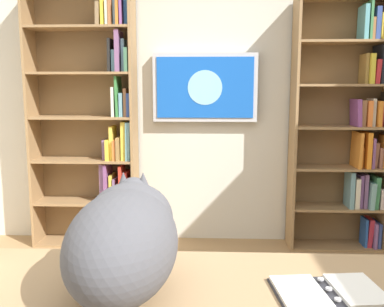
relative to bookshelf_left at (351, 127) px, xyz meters
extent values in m
cube|color=beige|center=(1.18, -0.17, 0.30)|extent=(4.52, 0.06, 2.70)
cube|color=#937047|center=(0.49, 0.02, 0.00)|extent=(0.02, 0.28, 2.09)
cube|color=brown|center=(0.10, -0.12, 0.00)|extent=(0.80, 0.01, 2.09)
cube|color=#937047|center=(0.10, 0.02, -1.04)|extent=(0.75, 0.27, 0.02)
cube|color=#937047|center=(0.10, 0.02, -0.69)|extent=(0.75, 0.27, 0.02)
cube|color=#937047|center=(0.10, 0.02, -0.35)|extent=(0.75, 0.27, 0.02)
cube|color=#937047|center=(0.10, 0.02, 0.00)|extent=(0.75, 0.27, 0.02)
cube|color=#937047|center=(0.10, 0.02, 0.34)|extent=(0.75, 0.27, 0.02)
cube|color=#937047|center=(0.10, 0.02, 0.69)|extent=(0.75, 0.27, 0.02)
cube|color=#374C97|center=(-0.26, 0.02, -0.92)|extent=(0.03, 0.20, 0.21)
cube|color=slate|center=(-0.22, 0.04, -0.92)|extent=(0.02, 0.19, 0.22)
cube|color=#AE2A3A|center=(-0.19, 0.02, -0.91)|extent=(0.05, 0.16, 0.24)
cube|color=#26509C|center=(-0.15, 0.03, -0.91)|extent=(0.02, 0.14, 0.25)
cube|color=beige|center=(-0.25, 0.03, -0.60)|extent=(0.03, 0.18, 0.17)
cube|color=#3B8452|center=(-0.21, 0.03, -0.55)|extent=(0.05, 0.20, 0.27)
cube|color=#71A2A1|center=(-0.17, 0.03, -0.57)|extent=(0.05, 0.23, 0.22)
cube|color=slate|center=(-0.12, 0.01, -0.54)|extent=(0.03, 0.18, 0.29)
cube|color=#724C84|center=(-0.09, 0.01, -0.54)|extent=(0.03, 0.17, 0.28)
cube|color=beige|center=(-0.05, 0.02, -0.56)|extent=(0.04, 0.20, 0.25)
cube|color=#67959E|center=(0.00, 0.04, -0.53)|extent=(0.04, 0.19, 0.31)
cube|color=orange|center=(-0.26, 0.03, -0.20)|extent=(0.02, 0.14, 0.27)
cube|color=#9B624E|center=(-0.23, 0.01, -0.25)|extent=(0.03, 0.18, 0.17)
cube|color=#A26344|center=(-0.19, 0.02, -0.23)|extent=(0.05, 0.15, 0.21)
cube|color=#81518A|center=(-0.16, 0.02, -0.21)|extent=(0.02, 0.22, 0.25)
cube|color=orange|center=(-0.11, 0.04, -0.19)|extent=(0.04, 0.22, 0.30)
cube|color=orange|center=(-0.07, 0.02, -0.25)|extent=(0.02, 0.16, 0.17)
cube|color=orange|center=(-0.04, 0.04, -0.19)|extent=(0.03, 0.24, 0.30)
cube|color=black|center=(-0.25, 0.03, 0.15)|extent=(0.03, 0.14, 0.28)
cube|color=#B72E39|center=(-0.22, 0.02, 0.11)|extent=(0.02, 0.15, 0.20)
cube|color=orange|center=(-0.19, 0.02, 0.11)|extent=(0.03, 0.23, 0.21)
cube|color=beige|center=(-0.15, 0.02, 0.12)|extent=(0.03, 0.16, 0.23)
cube|color=orange|center=(-0.11, 0.03, 0.11)|extent=(0.04, 0.17, 0.21)
cube|color=#A26C42|center=(-0.06, 0.03, 0.11)|extent=(0.04, 0.15, 0.21)
cube|color=#814384|center=(-0.02, 0.04, 0.12)|extent=(0.05, 0.21, 0.22)
cube|color=olive|center=(-0.22, 0.01, 0.45)|extent=(0.04, 0.19, 0.21)
cube|color=black|center=(-0.19, 0.03, 0.51)|extent=(0.03, 0.23, 0.31)
cube|color=red|center=(-0.15, 0.01, 0.45)|extent=(0.04, 0.24, 0.19)
cube|color=gold|center=(-0.11, 0.01, 0.47)|extent=(0.04, 0.23, 0.24)
cube|color=olive|center=(-0.07, 0.01, 0.47)|extent=(0.02, 0.17, 0.24)
cube|color=orange|center=(-0.21, 0.02, 0.78)|extent=(0.02, 0.23, 0.16)
cube|color=gold|center=(-0.17, 0.03, 0.80)|extent=(0.03, 0.16, 0.21)
cube|color=#31498F|center=(-0.13, 0.03, 0.82)|extent=(0.04, 0.19, 0.25)
cube|color=#9F643B|center=(-0.09, 0.02, 0.78)|extent=(0.02, 0.20, 0.17)
cube|color=#3C7E4C|center=(-0.07, 0.02, 0.85)|extent=(0.02, 0.23, 0.30)
cube|color=#59A3AF|center=(-0.04, 0.04, 0.83)|extent=(0.03, 0.19, 0.27)
cube|color=#937047|center=(1.83, 0.02, 0.07)|extent=(0.02, 0.28, 2.24)
cube|color=#937047|center=(2.70, 0.02, 0.07)|extent=(0.02, 0.28, 2.24)
cube|color=brown|center=(2.27, -0.12, 0.07)|extent=(0.90, 0.01, 2.24)
cube|color=#937047|center=(2.27, 0.02, -1.04)|extent=(0.85, 0.27, 0.02)
cube|color=#937047|center=(2.27, 0.02, -0.67)|extent=(0.85, 0.27, 0.02)
cube|color=#937047|center=(2.27, 0.02, -0.30)|extent=(0.85, 0.27, 0.02)
cube|color=#937047|center=(2.27, 0.02, 0.07)|extent=(0.85, 0.27, 0.02)
cube|color=#937047|center=(2.27, 0.02, 0.44)|extent=(0.85, 0.27, 0.02)
cube|color=#937047|center=(2.27, 0.02, 0.81)|extent=(0.85, 0.27, 0.02)
cube|color=#41774D|center=(1.86, 0.02, -0.92)|extent=(0.03, 0.23, 0.22)
cube|color=gold|center=(1.90, 0.04, -0.91)|extent=(0.04, 0.21, 0.23)
cube|color=black|center=(1.94, 0.03, -0.87)|extent=(0.03, 0.13, 0.32)
cube|color=#A16640|center=(1.97, 0.03, -0.86)|extent=(0.02, 0.17, 0.33)
cube|color=#63959D|center=(2.00, 0.01, -0.88)|extent=(0.03, 0.16, 0.30)
cube|color=#744790|center=(2.05, 0.02, -0.93)|extent=(0.04, 0.18, 0.20)
cube|color=#7E4090|center=(2.08, 0.03, -0.88)|extent=(0.03, 0.20, 0.30)
cube|color=black|center=(1.87, 0.02, -0.57)|extent=(0.03, 0.16, 0.18)
cube|color=#B22F2B|center=(1.91, 0.01, -0.53)|extent=(0.04, 0.17, 0.26)
cube|color=red|center=(1.94, 0.03, -0.50)|extent=(0.03, 0.19, 0.32)
cube|color=#986444|center=(1.97, 0.01, -0.58)|extent=(0.02, 0.23, 0.16)
cube|color=slate|center=(2.00, 0.03, -0.55)|extent=(0.02, 0.17, 0.21)
cube|color=gold|center=(2.03, 0.01, -0.54)|extent=(0.03, 0.19, 0.24)
cube|color=#7B477B|center=(2.07, 0.02, -0.49)|extent=(0.03, 0.24, 0.33)
cube|color=slate|center=(2.11, 0.01, -0.49)|extent=(0.04, 0.19, 0.33)
cube|color=#6095A1|center=(1.87, 0.03, -0.13)|extent=(0.04, 0.20, 0.32)
cube|color=gold|center=(1.91, 0.03, -0.13)|extent=(0.04, 0.17, 0.33)
cube|color=olive|center=(1.96, 0.03, -0.19)|extent=(0.03, 0.21, 0.20)
cube|color=orange|center=(1.99, 0.02, -0.20)|extent=(0.03, 0.21, 0.17)
cube|color=gold|center=(2.02, 0.01, -0.14)|extent=(0.03, 0.18, 0.29)
cube|color=yellow|center=(2.05, 0.03, -0.20)|extent=(0.03, 0.18, 0.18)
cube|color=slate|center=(2.09, 0.01, -0.20)|extent=(0.03, 0.15, 0.17)
cube|color=#2F4895|center=(1.86, 0.04, 0.18)|extent=(0.02, 0.16, 0.19)
cube|color=#9F6542|center=(1.89, 0.03, 0.20)|extent=(0.02, 0.15, 0.24)
cube|color=#6397A4|center=(1.92, 0.03, 0.18)|extent=(0.03, 0.17, 0.20)
cube|color=#367D3D|center=(1.96, 0.02, 0.25)|extent=(0.03, 0.20, 0.33)
cube|color=silver|center=(1.99, 0.03, 0.20)|extent=(0.02, 0.19, 0.25)
cube|color=#427051|center=(1.87, 0.04, 0.55)|extent=(0.03, 0.22, 0.19)
cube|color=#6592A3|center=(1.90, 0.03, 0.58)|extent=(0.03, 0.13, 0.27)
cube|color=#7D527D|center=(1.94, 0.03, 0.62)|extent=(0.04, 0.20, 0.33)
cube|color=#5B93A5|center=(1.98, 0.03, 0.54)|extent=(0.03, 0.13, 0.18)
cube|color=black|center=(2.01, 0.03, 0.59)|extent=(0.03, 0.15, 0.27)
cube|color=#26518B|center=(1.87, 0.03, 0.96)|extent=(0.03, 0.12, 0.29)
cube|color=#844D90|center=(1.91, 0.01, 0.98)|extent=(0.02, 0.22, 0.31)
cube|color=orange|center=(1.93, 0.03, 0.92)|extent=(0.02, 0.19, 0.20)
cube|color=#6D94B3|center=(1.96, 0.01, 0.93)|extent=(0.03, 0.14, 0.22)
cube|color=#A3653E|center=(2.00, 0.03, 0.94)|extent=(0.03, 0.13, 0.23)
cube|color=beige|center=(2.03, 0.01, 0.92)|extent=(0.02, 0.19, 0.20)
cube|color=yellow|center=(2.06, 0.04, 0.97)|extent=(0.02, 0.16, 0.29)
cube|color=#8F724E|center=(2.10, 0.01, 0.91)|extent=(0.04, 0.20, 0.19)
cube|color=#B7B7BC|center=(1.23, -0.09, 0.32)|extent=(0.90, 0.06, 0.58)
cube|color=blue|center=(1.23, -0.06, 0.32)|extent=(0.83, 0.01, 0.51)
cylinder|color=#8CCCEA|center=(1.23, -0.05, 0.32)|extent=(0.29, 0.00, 0.29)
cube|color=#A37F56|center=(1.32, 2.35, -0.33)|extent=(1.65, 0.66, 0.03)
ellipsoid|color=#4C4C51|center=(1.44, 2.38, -0.15)|extent=(0.33, 0.55, 0.32)
ellipsoid|color=#4C4C51|center=(1.44, 2.26, -0.11)|extent=(0.28, 0.30, 0.24)
sphere|color=#4C4C51|center=(1.44, 2.19, -0.05)|extent=(0.12, 0.12, 0.12)
cone|color=#4C4C51|center=(1.41, 2.19, 0.00)|extent=(0.06, 0.06, 0.07)
cone|color=#4C4C51|center=(1.48, 2.19, 0.00)|extent=(0.06, 0.06, 0.07)
cone|color=beige|center=(1.41, 2.19, 0.00)|extent=(0.03, 0.03, 0.05)
cone|color=beige|center=(1.48, 2.19, 0.00)|extent=(0.03, 0.03, 0.05)
cube|color=#26262B|center=(0.73, 2.34, -0.31)|extent=(0.17, 0.24, 0.01)
cube|color=#26262B|center=(0.91, 2.36, -0.31)|extent=(0.17, 0.24, 0.01)
cube|color=#26262B|center=(0.82, 2.35, -0.31)|extent=(0.06, 0.22, 0.01)
cube|color=white|center=(0.73, 2.34, -0.30)|extent=(0.16, 0.22, 0.01)
cube|color=white|center=(0.91, 2.36, -0.30)|extent=(0.16, 0.22, 0.01)
cylinder|color=silver|center=(0.81, 2.42, -0.29)|extent=(0.02, 0.02, 0.01)
cylinder|color=silver|center=(0.82, 2.35, -0.29)|extent=(0.02, 0.02, 0.01)
cylinder|color=silver|center=(0.82, 2.28, -0.29)|extent=(0.02, 0.02, 0.01)
camera|label=1|loc=(1.18, 3.58, 0.31)|focal=39.49mm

